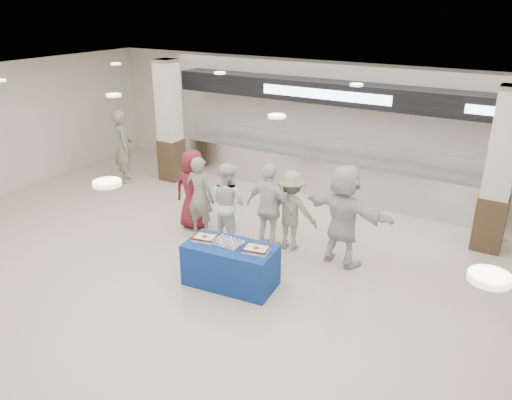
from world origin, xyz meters
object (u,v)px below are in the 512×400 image
Objects in this scene: soldier_a at (200,196)px; chef_tall at (228,203)px; sheet_cake_left at (205,238)px; sheet_cake_right at (256,249)px; soldier_b at (291,210)px; civilian_white at (344,215)px; chef_short at (270,208)px; display_table at (231,265)px; cupcake_tray at (228,242)px; civilian_maroon at (194,190)px; soldier_bg at (123,147)px.

soldier_a reaches higher than chef_tall.
sheet_cake_right reaches higher than sheet_cake_left.
soldier_b is 0.83× the size of civilian_white.
sheet_cake_right is 0.28× the size of soldier_a.
chef_short is at bearing 18.47° from civilian_white.
display_table is 0.97× the size of soldier_b.
cupcake_tray is at bearing 8.50° from sheet_cake_left.
civilian_white is (2.31, 0.32, 0.13)m from chef_tall.
sheet_cake_left is at bearing 61.69° from soldier_b.
civilian_maroon reaches higher than chef_tall.
soldier_a is at bearing 16.46° from civilian_white.
display_table is at bearing -175.02° from sheet_cake_right.
chef_tall is at bearing 124.02° from cupcake_tray.
civilian_white reaches higher than soldier_a.
soldier_b is at bearing 169.84° from civilian_maroon.
soldier_b is at bearing -173.65° from soldier_a.
display_table is at bearing 136.23° from soldier_a.
soldier_a is 0.73m from chef_tall.
soldier_a is at bearing 135.24° from civilian_maroon.
civilian_maroon is (-1.48, 1.62, 0.07)m from sheet_cake_left.
civilian_white is 1.00× the size of soldier_bg.
soldier_a reaches higher than soldier_b.
soldier_bg reaches higher than display_table.
chef_short is 1.10× the size of soldier_b.
sheet_cake_left is at bearing 119.18° from chef_tall.
chef_short is at bearing 179.63° from soldier_a.
soldier_b reaches higher than cupcake_tray.
display_table is at bearing -169.44° from soldier_bg.
civilian_white is (0.86, 1.65, 0.17)m from sheet_cake_right.
sheet_cake_right is (0.98, 0.09, 0.00)m from sheet_cake_left.
soldier_bg is at bearing 145.35° from display_table.
soldier_bg is (-4.39, 1.56, 0.14)m from chef_tall.
sheet_cake_left is 0.28× the size of soldier_b.
civilian_white is 6.81m from soldier_bg.
display_table is 3.45× the size of sheet_cake_left.
soldier_b is at bearing 7.57° from civilian_white.
sheet_cake_left is 0.26× the size of chef_short.
civilian_maroon is 0.88× the size of soldier_bg.
chef_tall is at bearing 153.79° from civilian_maroon.
soldier_b is at bearing -141.42° from chef_short.
sheet_cake_left is 0.23× the size of civilian_white.
sheet_cake_right reaches higher than display_table.
display_table is 0.64m from sheet_cake_right.
chef_short reaches higher than cupcake_tray.
soldier_a is 1.00× the size of chef_tall.
soldier_bg reaches higher than chef_short.
sheet_cake_left is 0.97× the size of sheet_cake_right.
sheet_cake_left is at bearing -172.25° from soldier_bg.
soldier_bg reaches higher than civilian_white.
civilian_maroon is 1.89m from chef_short.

